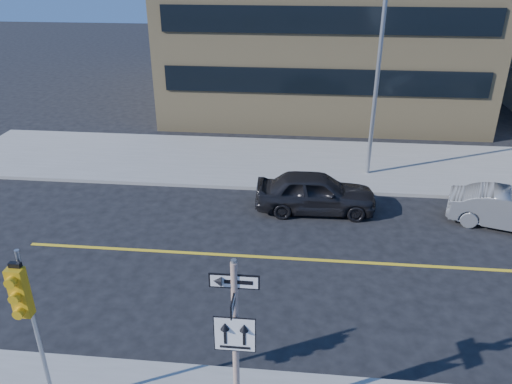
# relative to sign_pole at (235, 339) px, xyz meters

# --- Properties ---
(ground) EXTENTS (120.00, 120.00, 0.00)m
(ground) POSITION_rel_sign_pole_xyz_m (0.00, 2.51, -2.44)
(ground) COLOR black
(ground) RESTS_ON ground
(sign_pole) EXTENTS (0.92, 0.92, 4.06)m
(sign_pole) POSITION_rel_sign_pole_xyz_m (0.00, 0.00, 0.00)
(sign_pole) COLOR beige
(sign_pole) RESTS_ON near_sidewalk
(traffic_signal) EXTENTS (0.32, 0.45, 4.00)m
(traffic_signal) POSITION_rel_sign_pole_xyz_m (-4.00, -0.15, 0.59)
(traffic_signal) COLOR gray
(traffic_signal) RESTS_ON near_sidewalk
(parked_car_a) EXTENTS (1.97, 4.61, 1.55)m
(parked_car_a) POSITION_rel_sign_pole_xyz_m (1.66, 9.99, -1.66)
(parked_car_a) COLOR black
(parked_car_a) RESTS_ON ground
(parked_car_b) EXTENTS (2.62, 4.36, 1.36)m
(parked_car_b) POSITION_rel_sign_pole_xyz_m (8.56, 9.42, -1.76)
(parked_car_b) COLOR slate
(parked_car_b) RESTS_ON ground
(streetlight_a) EXTENTS (0.55, 2.25, 8.00)m
(streetlight_a) POSITION_rel_sign_pole_xyz_m (4.00, 13.27, 2.32)
(streetlight_a) COLOR gray
(streetlight_a) RESTS_ON far_sidewalk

